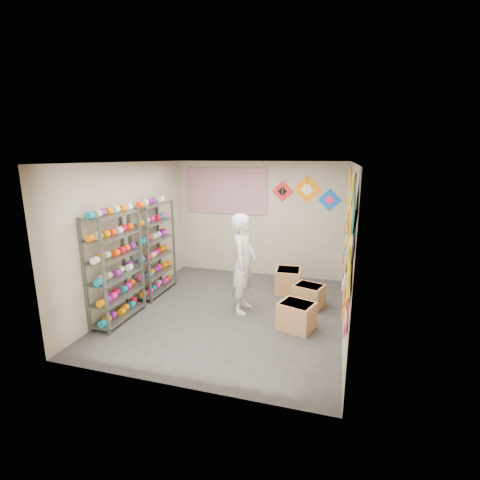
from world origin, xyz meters
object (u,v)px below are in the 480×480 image
(shopkeeper, at_px, (244,264))
(carton_a, at_px, (297,316))
(shelf_rack_front, at_px, (115,268))
(shelf_rack_back, at_px, (154,249))
(carton_b, at_px, (309,296))
(carton_c, at_px, (288,281))

(shopkeeper, xyz_separation_m, carton_a, (1.04, -0.45, -0.68))
(shelf_rack_front, xyz_separation_m, shelf_rack_back, (0.00, 1.30, 0.00))
(shelf_rack_back, bearing_deg, carton_a, -14.39)
(shelf_rack_front, bearing_deg, carton_b, 25.17)
(carton_a, bearing_deg, shelf_rack_back, -176.02)
(shelf_rack_back, xyz_separation_m, carton_a, (3.04, -0.78, -0.72))
(shelf_rack_back, bearing_deg, carton_c, 17.03)
(shelf_rack_front, distance_m, shopkeeper, 2.22)
(shelf_rack_back, distance_m, carton_a, 3.22)
(shelf_rack_front, relative_size, shelf_rack_back, 1.00)
(carton_b, bearing_deg, shelf_rack_front, -136.59)
(shelf_rack_back, height_order, shopkeeper, shelf_rack_back)
(carton_b, height_order, carton_c, carton_c)
(carton_b, relative_size, carton_c, 0.92)
(shelf_rack_front, distance_m, carton_a, 3.16)
(carton_a, distance_m, carton_c, 1.64)
(shelf_rack_front, xyz_separation_m, carton_c, (2.66, 2.11, -0.70))
(carton_a, xyz_separation_m, carton_c, (-0.38, 1.59, 0.02))
(carton_b, bearing_deg, carton_c, 145.85)
(carton_a, relative_size, carton_c, 0.96)
(carton_a, height_order, carton_b, carton_a)
(shelf_rack_back, height_order, carton_b, shelf_rack_back)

